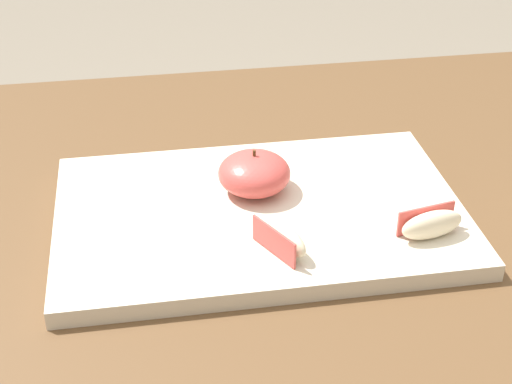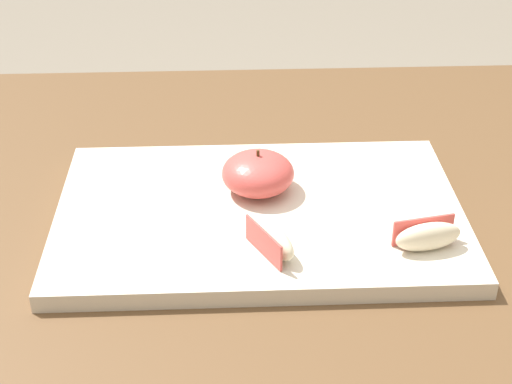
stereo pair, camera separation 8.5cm
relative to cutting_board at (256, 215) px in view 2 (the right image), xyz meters
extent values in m
cube|color=brown|center=(0.00, 0.01, -0.03)|extent=(1.45, 0.84, 0.03)
cube|color=beige|center=(0.00, 0.00, 0.00)|extent=(0.45, 0.29, 0.02)
ellipsoid|color=#D14C47|center=(0.01, 0.04, 0.03)|extent=(0.08, 0.08, 0.05)
cylinder|color=#4C3319|center=(0.01, 0.04, 0.06)|extent=(0.00, 0.00, 0.01)
ellipsoid|color=beige|center=(0.01, -0.08, 0.03)|extent=(0.05, 0.07, 0.03)
cube|color=#D14C47|center=(0.00, -0.09, 0.03)|extent=(0.03, 0.06, 0.03)
ellipsoid|color=beige|center=(0.17, -0.09, 0.03)|extent=(0.07, 0.04, 0.03)
cube|color=#D14C47|center=(0.17, -0.07, 0.03)|extent=(0.07, 0.02, 0.03)
camera|label=1|loc=(-0.12, -0.71, 0.49)|focal=54.27mm
camera|label=2|loc=(-0.03, -0.72, 0.49)|focal=54.27mm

